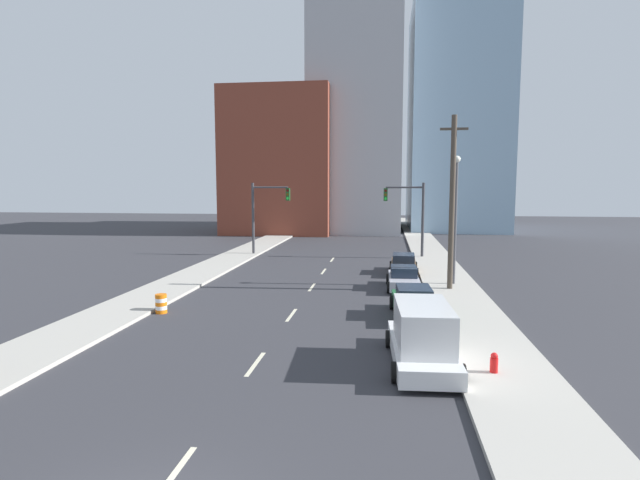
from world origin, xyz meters
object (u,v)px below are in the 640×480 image
at_px(fire_hydrant, 494,365).
at_px(sedan_brown, 403,264).
at_px(box_truck_white, 422,337).
at_px(sedan_green, 414,303).
at_px(traffic_signal_right, 412,210).
at_px(street_lamp, 455,211).
at_px(traffic_signal_left, 263,209).
at_px(utility_pole_right_mid, 452,202).
at_px(traffic_barrel, 161,304).
at_px(sedan_silver, 403,278).

xyz_separation_m(fire_hydrant, sedan_brown, (-2.31, 19.59, 0.22)).
distance_m(box_truck_white, sedan_green, 6.67).
bearing_deg(box_truck_white, fire_hydrant, -22.16).
bearing_deg(traffic_signal_right, box_truck_white, -91.96).
height_order(street_lamp, box_truck_white, street_lamp).
bearing_deg(fire_hydrant, sedan_green, 106.58).
relative_size(box_truck_white, sedan_green, 1.24).
bearing_deg(traffic_signal_left, street_lamp, -38.40).
distance_m(sedan_green, sedan_brown, 12.14).
bearing_deg(street_lamp, utility_pole_right_mid, -104.98).
xyz_separation_m(traffic_signal_left, sedan_brown, (12.31, -7.73, -3.52)).
distance_m(utility_pole_right_mid, traffic_barrel, 17.18).
height_order(traffic_signal_left, traffic_signal_right, same).
xyz_separation_m(traffic_signal_left, traffic_barrel, (0.02, -20.86, -3.68)).
distance_m(street_lamp, sedan_silver, 5.30).
bearing_deg(box_truck_white, sedan_brown, 87.10).
distance_m(traffic_signal_left, sedan_brown, 14.96).
height_order(traffic_signal_right, sedan_brown, traffic_signal_right).
distance_m(sedan_green, sedan_silver, 6.55).
bearing_deg(sedan_brown, traffic_barrel, -131.48).
bearing_deg(traffic_signal_right, sedan_silver, -94.79).
bearing_deg(sedan_silver, sedan_green, -88.44).
bearing_deg(traffic_barrel, fire_hydrant, -23.89).
distance_m(utility_pole_right_mid, street_lamp, 1.71).
relative_size(utility_pole_right_mid, fire_hydrant, 12.38).
distance_m(traffic_barrel, sedan_silver, 14.26).
xyz_separation_m(traffic_signal_right, sedan_green, (-0.85, -19.87, -3.49)).
xyz_separation_m(street_lamp, sedan_silver, (-3.14, -1.23, -4.08)).
xyz_separation_m(traffic_signal_right, fire_hydrant, (1.37, -27.32, -3.75)).
xyz_separation_m(traffic_signal_right, traffic_barrel, (-13.22, -20.86, -3.68)).
height_order(traffic_signal_left, traffic_barrel, traffic_signal_left).
bearing_deg(traffic_signal_right, traffic_signal_left, 180.00).
xyz_separation_m(traffic_barrel, fire_hydrant, (14.59, -6.46, -0.06)).
bearing_deg(sedan_silver, sedan_brown, 87.35).
xyz_separation_m(traffic_signal_right, sedan_brown, (-0.94, -7.73, -3.52)).
xyz_separation_m(traffic_signal_left, sedan_green, (12.40, -19.87, -3.49)).
bearing_deg(sedan_brown, box_truck_white, -88.29).
bearing_deg(box_truck_white, sedan_silver, 87.92).
relative_size(traffic_signal_left, sedan_green, 1.41).
relative_size(traffic_signal_left, traffic_barrel, 6.89).
bearing_deg(box_truck_white, traffic_barrel, 152.28).
height_order(traffic_signal_right, traffic_barrel, traffic_signal_right).
height_order(utility_pole_right_mid, box_truck_white, utility_pole_right_mid).
xyz_separation_m(street_lamp, box_truck_white, (-2.93, -14.43, -3.68)).
bearing_deg(traffic_signal_right, utility_pole_right_mid, -83.28).
xyz_separation_m(utility_pole_right_mid, traffic_barrel, (-14.83, -7.21, -4.83)).
distance_m(traffic_signal_left, traffic_signal_right, 13.24).
relative_size(utility_pole_right_mid, sedan_silver, 2.34).
distance_m(fire_hydrant, sedan_silver, 14.22).
bearing_deg(sedan_green, sedan_brown, 87.30).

